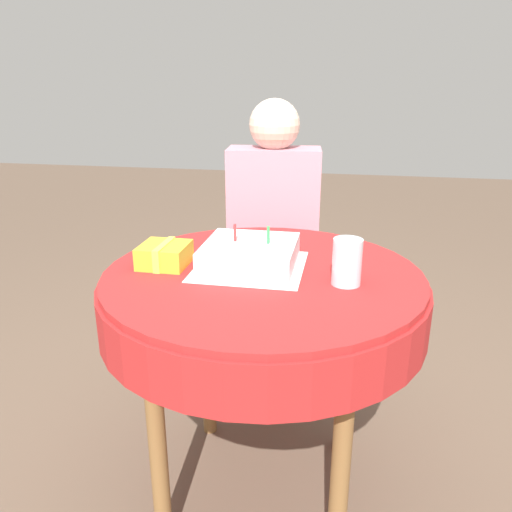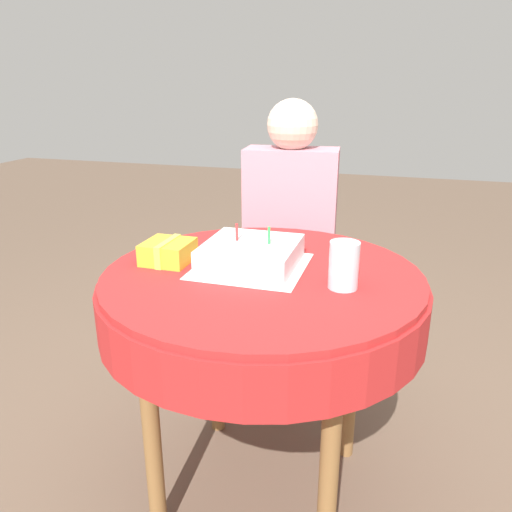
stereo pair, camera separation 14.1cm
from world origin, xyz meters
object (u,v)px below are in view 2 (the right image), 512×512
chair (291,269)px  birthday_cake (251,254)px  person (290,225)px  drinking_glass (344,265)px  gift_box (168,252)px

chair → birthday_cake: (0.04, -0.70, 0.31)m
person → birthday_cake: size_ratio=4.70×
person → birthday_cake: bearing=-93.3°
chair → birthday_cake: 0.76m
person → drinking_glass: (0.30, -0.69, 0.11)m
gift_box → chair: bearing=73.9°
birthday_cake → drinking_glass: 0.29m
birthday_cake → gift_box: size_ratio=1.84×
chair → drinking_glass: bearing=-74.0°
person → birthday_cake: person is taller
person → gift_box: bearing=-114.7°
chair → birthday_cake: bearing=-92.9°
gift_box → birthday_cake: bearing=8.0°
person → birthday_cake: 0.62m
birthday_cake → gift_box: bearing=-172.0°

